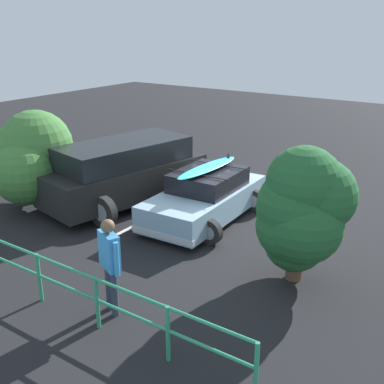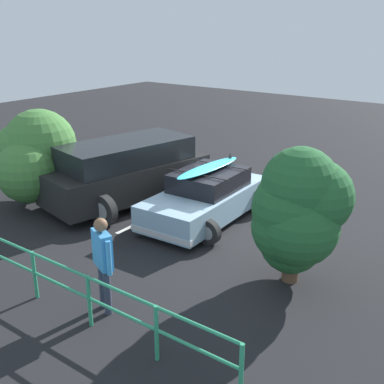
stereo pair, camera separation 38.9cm
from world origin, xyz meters
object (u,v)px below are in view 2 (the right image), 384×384
suv_car (128,171)px  bush_near_right (31,155)px  sedan_car (206,197)px  person_bystander (103,257)px  bush_near_left (298,213)px

suv_car → bush_near_right: size_ratio=1.90×
sedan_car → suv_car: size_ratio=0.79×
sedan_car → bush_near_right: bush_near_right is taller
person_bystander → sedan_car: bearing=-78.1°
person_bystander → bush_near_right: bearing=-25.5°
person_bystander → bush_near_left: bearing=-128.5°
suv_car → person_bystander: (-3.50, 4.32, 0.14)m
sedan_car → suv_car: 2.57m
bush_near_right → sedan_car: bearing=-158.3°
bush_near_right → suv_car: bearing=-144.4°
bush_near_right → bush_near_left: bearing=-178.5°
suv_car → person_bystander: bearing=129.1°
bush_near_left → bush_near_right: bush_near_left is taller
suv_car → person_bystander: suv_car is taller
bush_near_left → sedan_car: bearing=-27.1°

